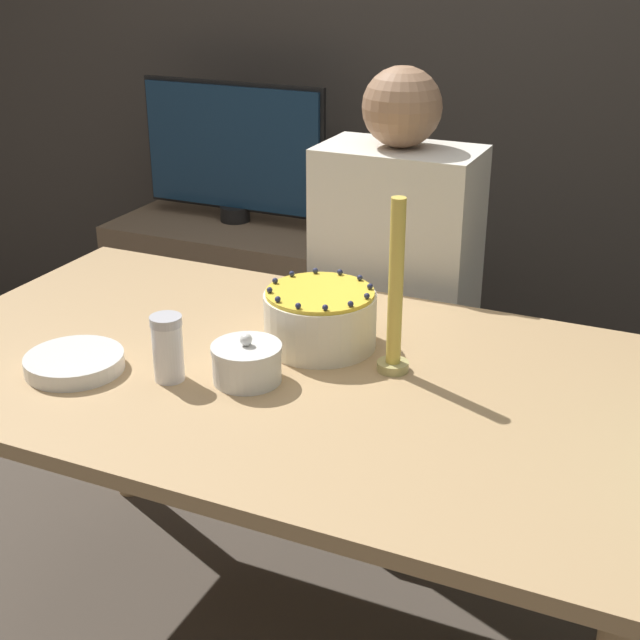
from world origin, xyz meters
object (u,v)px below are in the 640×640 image
object	(u,v)px
sugar_shaker	(168,348)
tv_monitor	(233,150)
person_man_blue_shirt	(394,334)
cake	(320,318)
sugar_bowl	(247,363)
candle	(395,301)

from	to	relation	value
sugar_shaker	tv_monitor	xyz separation A→B (m)	(-0.56, 1.24, 0.07)
tv_monitor	person_man_blue_shirt	bearing A→B (deg)	-31.57
cake	person_man_blue_shirt	xyz separation A→B (m)	(-0.02, 0.53, -0.26)
sugar_bowl	person_man_blue_shirt	bearing A→B (deg)	87.15
candle	tv_monitor	bearing A→B (deg)	132.29
person_man_blue_shirt	tv_monitor	distance (m)	0.92
sugar_shaker	candle	world-z (taller)	candle
cake	person_man_blue_shirt	distance (m)	0.59
sugar_bowl	sugar_shaker	bearing A→B (deg)	-157.53
candle	sugar_bowl	bearing A→B (deg)	-146.81
candle	tv_monitor	xyz separation A→B (m)	(-0.94, 1.03, -0.01)
cake	sugar_bowl	bearing A→B (deg)	-106.58
cake	person_man_blue_shirt	size ratio (longest dim) A/B	0.19
sugar_bowl	sugar_shaker	xyz separation A→B (m)	(-0.14, -0.06, 0.03)
cake	tv_monitor	world-z (taller)	tv_monitor
sugar_shaker	person_man_blue_shirt	xyz separation A→B (m)	(0.17, 0.79, -0.27)
sugar_bowl	tv_monitor	distance (m)	1.38
person_man_blue_shirt	tv_monitor	bearing A→B (deg)	-31.57
cake	sugar_bowl	world-z (taller)	cake
tv_monitor	sugar_bowl	bearing A→B (deg)	-59.53
sugar_bowl	person_man_blue_shirt	distance (m)	0.77
cake	candle	bearing A→B (deg)	-14.81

